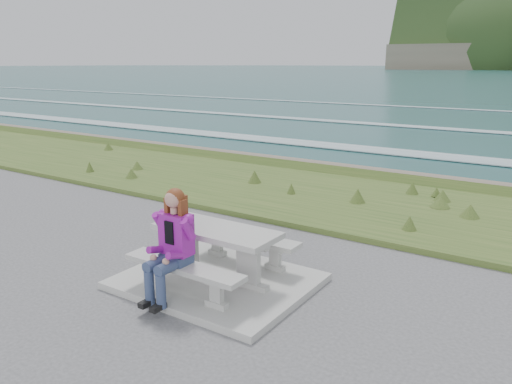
# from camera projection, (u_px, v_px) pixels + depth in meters

# --- Properties ---
(concrete_slab) EXTENTS (2.60, 2.10, 0.10)m
(concrete_slab) POSITION_uv_depth(u_px,v_px,m) (217.00, 281.00, 7.13)
(concrete_slab) COLOR #A4A49F
(concrete_slab) RESTS_ON ground
(picnic_table) EXTENTS (1.80, 0.75, 0.75)m
(picnic_table) POSITION_uv_depth(u_px,v_px,m) (216.00, 239.00, 6.97)
(picnic_table) COLOR #A4A49F
(picnic_table) RESTS_ON concrete_slab
(bench_landward) EXTENTS (1.80, 0.35, 0.45)m
(bench_landward) POSITION_uv_depth(u_px,v_px,m) (184.00, 272.00, 6.47)
(bench_landward) COLOR #A4A49F
(bench_landward) RESTS_ON concrete_slab
(bench_seaward) EXTENTS (1.80, 0.35, 0.45)m
(bench_seaward) POSITION_uv_depth(u_px,v_px,m) (245.00, 241.00, 7.60)
(bench_seaward) COLOR #A4A49F
(bench_seaward) RESTS_ON concrete_slab
(grass_verge) EXTENTS (160.00, 4.50, 0.22)m
(grass_verge) POSITION_uv_depth(u_px,v_px,m) (355.00, 204.00, 11.17)
(grass_verge) COLOR #31511E
(grass_verge) RESTS_ON ground
(shore_drop) EXTENTS (160.00, 0.80, 2.20)m
(shore_drop) POSITION_uv_depth(u_px,v_px,m) (397.00, 180.00, 13.51)
(shore_drop) COLOR brown
(shore_drop) RESTS_ON ground
(ocean) EXTENTS (1600.00, 1600.00, 0.09)m
(ocean) POSITION_uv_depth(u_px,v_px,m) (495.00, 152.00, 27.81)
(ocean) COLOR #1C4F50
(ocean) RESTS_ON ground
(seated_woman) EXTENTS (0.42, 0.73, 1.45)m
(seated_woman) POSITION_uv_depth(u_px,v_px,m) (169.00, 260.00, 6.37)
(seated_woman) COLOR navy
(seated_woman) RESTS_ON concrete_slab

